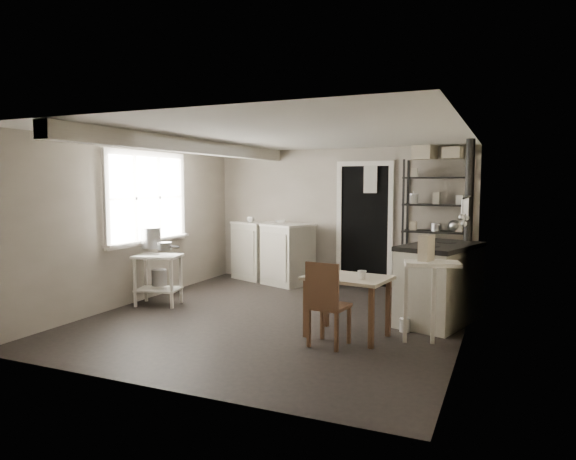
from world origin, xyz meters
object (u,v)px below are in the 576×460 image
at_px(base_cabinets, 272,255).
at_px(flour_sack, 422,280).
at_px(shelf_rack, 435,233).
at_px(stove, 440,287).
at_px(stockpot, 151,238).
at_px(chair, 329,300).
at_px(work_table, 347,303).
at_px(prep_table, 158,277).

xyz_separation_m(base_cabinets, flour_sack, (2.61, -0.18, -0.22)).
height_order(shelf_rack, stove, shelf_rack).
height_order(stockpot, chair, stockpot).
xyz_separation_m(stockpot, stove, (3.91, 0.58, -0.50)).
xyz_separation_m(stockpot, work_table, (3.04, -0.44, -0.56)).
height_order(work_table, chair, chair).
relative_size(prep_table, flour_sack, 1.33).
bearing_deg(flour_sack, prep_table, -148.22).
xyz_separation_m(prep_table, stove, (3.76, 0.63, 0.04)).
bearing_deg(stockpot, work_table, -8.28).
relative_size(stockpot, base_cabinets, 0.19).
xyz_separation_m(prep_table, chair, (2.80, -0.76, 0.08)).
distance_m(prep_table, chair, 2.91).
height_order(prep_table, chair, chair).
xyz_separation_m(prep_table, shelf_rack, (3.47, 2.36, 0.55)).
distance_m(stockpot, base_cabinets, 2.41).
distance_m(prep_table, base_cabinets, 2.35).
distance_m(stockpot, chair, 3.09).
distance_m(stove, work_table, 1.35).
bearing_deg(stove, base_cabinets, 168.37).
bearing_deg(stockpot, flour_sack, 30.09).
relative_size(stove, flour_sack, 2.31).
bearing_deg(base_cabinets, work_table, -29.24).
xyz_separation_m(stove, flour_sack, (-0.43, 1.43, -0.20)).
relative_size(shelf_rack, flour_sack, 3.91).
xyz_separation_m(shelf_rack, stove, (0.29, -1.72, -0.51)).
height_order(stove, chair, chair).
bearing_deg(stockpot, stove, 8.52).
bearing_deg(base_cabinets, shelf_rack, 23.72).
relative_size(work_table, flour_sack, 1.69).
bearing_deg(stove, chair, -108.14).
bearing_deg(shelf_rack, chair, -101.29).
bearing_deg(base_cabinets, stockpot, -90.29).
xyz_separation_m(base_cabinets, shelf_rack, (2.75, 0.12, 0.49)).
relative_size(shelf_rack, work_table, 2.31).
bearing_deg(base_cabinets, flour_sack, 17.43).
xyz_separation_m(shelf_rack, chair, (-0.67, -3.12, -0.46)).
distance_m(stockpot, shelf_rack, 4.29).
bearing_deg(stove, stockpot, -155.26).
bearing_deg(work_table, stove, 49.71).
xyz_separation_m(base_cabinets, chair, (2.08, -3.01, 0.02)).
relative_size(stockpot, stove, 0.24).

